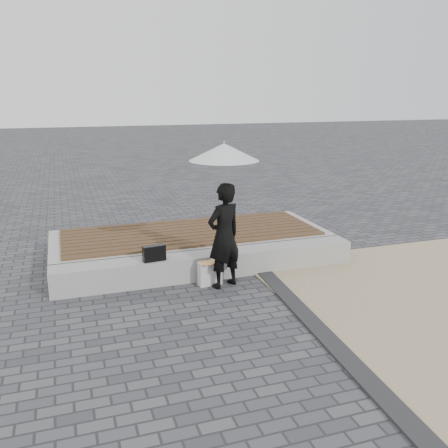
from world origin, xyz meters
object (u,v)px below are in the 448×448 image
(seating_ledge, at_px, (210,264))
(parasol, at_px, (224,152))
(canvas_tote, at_px, (210,273))
(woman, at_px, (224,236))
(handbag, at_px, (154,253))

(seating_ledge, distance_m, parasol, 1.94)
(seating_ledge, xyz_separation_m, parasol, (0.07, -0.49, 1.88))
(parasol, bearing_deg, seating_ledge, 98.64)
(parasol, relative_size, canvas_tote, 3.44)
(parasol, distance_m, canvas_tote, 1.90)
(woman, distance_m, parasol, 1.27)
(parasol, xyz_separation_m, canvas_tote, (-0.19, 0.12, -1.89))
(handbag, bearing_deg, canvas_tote, -25.09)
(seating_ledge, height_order, parasol, parasol)
(parasol, distance_m, handbag, 1.89)
(seating_ledge, distance_m, canvas_tote, 0.39)
(woman, relative_size, canvas_tote, 4.28)
(seating_ledge, relative_size, woman, 3.07)
(woman, height_order, handbag, woman)
(woman, bearing_deg, parasol, -111.57)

